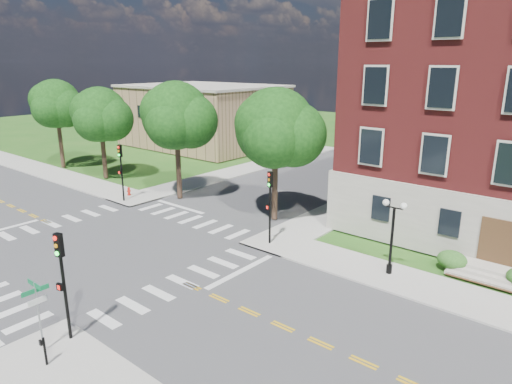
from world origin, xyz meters
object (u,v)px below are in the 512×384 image
Objects in this scene: traffic_signal_nw at (121,165)px; push_button_post at (44,350)px; traffic_signal_se at (62,273)px; street_sign_pole at (37,303)px; twin_lamp_west at (392,233)px; fire_hydrant at (129,191)px; traffic_signal_ne at (270,198)px.

traffic_signal_nw is 4.00× the size of push_button_post.
traffic_signal_se reaches higher than street_sign_pole.
twin_lamp_west is 17.68m from street_sign_pole.
twin_lamp_west is (7.90, 14.67, -0.66)m from traffic_signal_se.
twin_lamp_west is 1.36× the size of street_sign_pole.
traffic_signal_nw reaches higher than fire_hydrant.
street_sign_pole is at bearing -116.46° from twin_lamp_west.
fire_hydrant is at bearing 136.11° from street_sign_pole.
traffic_signal_nw is at bearing 137.63° from push_button_post.
traffic_signal_nw is at bearing 138.99° from traffic_signal_se.
push_button_post is (0.97, -1.54, -2.39)m from traffic_signal_se.
traffic_signal_nw is 1.55× the size of street_sign_pole.
push_button_post is (0.93, -15.37, -2.39)m from traffic_signal_ne.
traffic_signal_ne reaches higher than fire_hydrant.
twin_lamp_west is at bearing 3.27° from traffic_signal_nw.
push_button_post is at bearing -86.54° from traffic_signal_ne.
traffic_signal_se is 13.84m from traffic_signal_ne.
traffic_signal_ne is 7.93m from twin_lamp_west.
fire_hydrant is at bearing 177.34° from traffic_signal_ne.
traffic_signal_ne reaches higher than twin_lamp_west.
fire_hydrant is at bearing 128.92° from traffic_signal_nw.
traffic_signal_se is at bearing -41.75° from fire_hydrant.
street_sign_pole is 4.13× the size of fire_hydrant.
street_sign_pole is (0.02, -1.16, -0.88)m from traffic_signal_se.
fire_hydrant is (-16.40, 0.76, -2.72)m from traffic_signal_ne.
twin_lamp_west is at bearing 63.54° from street_sign_pole.
traffic_signal_se and traffic_signal_nw have the same top height.
push_button_post is at bearing -42.37° from traffic_signal_nw.
traffic_signal_ne is (0.04, 13.84, 0.00)m from traffic_signal_se.
street_sign_pole is 1.82m from push_button_post.
push_button_post is at bearing -21.78° from street_sign_pole.
push_button_post is 23.68m from fire_hydrant.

